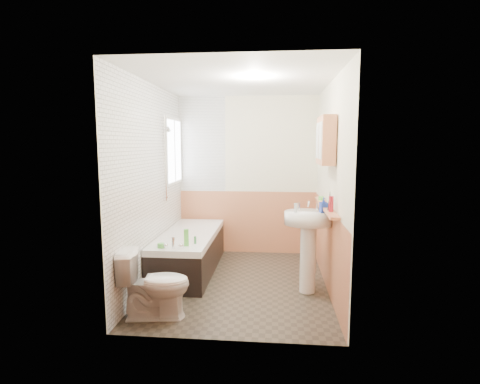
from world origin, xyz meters
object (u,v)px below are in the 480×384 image
Objects in this scene: sink at (308,235)px; pine_shelf at (326,207)px; medicine_cabinet at (326,141)px; toilet at (155,284)px; bathtub at (190,251)px.

sink is 0.75× the size of pine_shelf.
sink is 1.80× the size of medicine_cabinet.
toilet is at bearing -154.45° from medicine_cabinet.
pine_shelf is at bearing -72.08° from toilet.
toilet is 2.11m from pine_shelf.
medicine_cabinet is (1.77, 0.85, 1.45)m from toilet.
bathtub is 2.38m from medicine_cabinet.
toilet is 1.82m from sink.
bathtub is at bearing 155.61° from sink.
pine_shelf is at bearing -17.07° from bathtub.
toilet is at bearing -156.29° from sink.
bathtub is 1.99m from pine_shelf.
pine_shelf is at bearing 16.66° from sink.
sink is 1.12m from medicine_cabinet.
medicine_cabinet is (1.74, -0.57, 1.51)m from bathtub.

